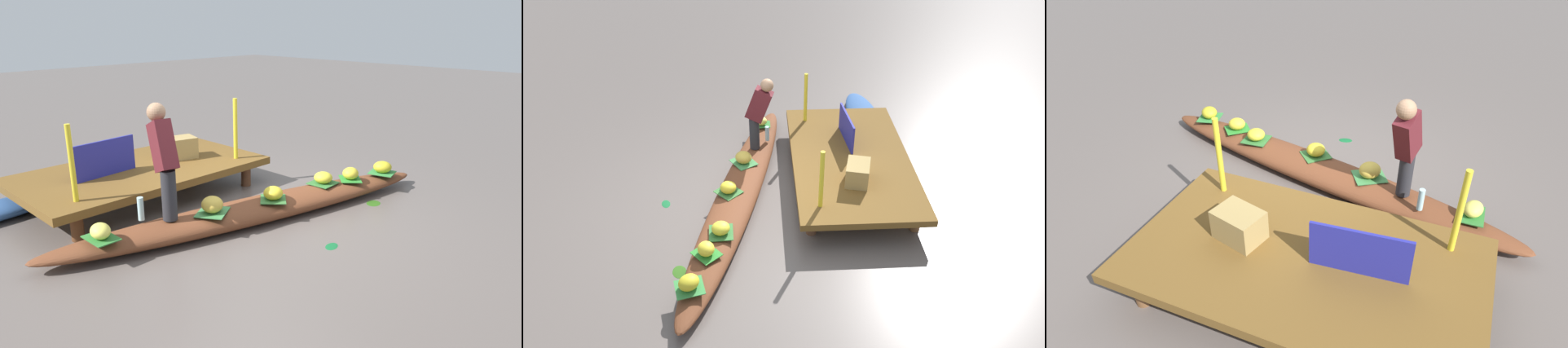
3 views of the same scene
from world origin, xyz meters
The scene contains 24 objects.
canal_water centered at (0.00, 0.00, 0.00)m, with size 40.00×40.00×0.00m, color #605651.
dock_platform centered at (-0.51, 1.73, 0.34)m, with size 3.20×1.80×0.40m.
vendor_boat centered at (0.00, 0.00, 0.13)m, with size 5.17×0.60×0.26m, color brown.
moored_boat centered at (-2.31, 2.30, 0.10)m, with size 2.06×0.58×0.19m, color #2F5390.
leaf_mat_0 centered at (1.00, -0.20, 0.26)m, with size 0.33×0.31×0.01m, color #337032.
banana_bunch_0 centered at (1.00, -0.20, 0.34)m, with size 0.24×0.24×0.15m, color gold.
leaf_mat_1 centered at (1.39, -0.36, 0.26)m, with size 0.33×0.27×0.01m, color #2D842E.
banana_bunch_1 centered at (1.39, -0.36, 0.34)m, with size 0.23×0.21×0.16m, color yellow.
leaf_mat_2 centered at (1.94, -0.51, 0.26)m, with size 0.31×0.33×0.01m, color #34843D.
banana_bunch_2 centered at (1.94, -0.51, 0.34)m, with size 0.22×0.25×0.16m, color gold.
leaf_mat_3 centered at (-0.66, 0.08, 0.26)m, with size 0.37×0.32×0.01m, color #3C7E43.
banana_bunch_3 centered at (-0.66, 0.08, 0.35)m, with size 0.26×0.24×0.18m, color gold.
leaf_mat_4 centered at (-1.86, 0.35, 0.26)m, with size 0.36×0.25×0.01m, color #2F7530.
banana_bunch_4 centered at (-1.86, 0.35, 0.34)m, with size 0.26×0.19×0.15m, color #E7DD58.
leaf_mat_5 centered at (0.11, -0.13, 0.26)m, with size 0.33×0.30×0.01m, color #377033.
banana_bunch_5 centered at (0.11, -0.13, 0.34)m, with size 0.24×0.23×0.16m, color yellow.
vendor_person centered at (-1.08, 0.34, 0.96)m, with size 0.28×0.48×1.23m.
water_bottle centered at (-1.32, 0.47, 0.39)m, with size 0.07×0.07×0.26m, color silver.
market_banner centered at (-1.01, 1.73, 0.63)m, with size 0.87×0.03×0.46m, color navy.
railing_post_west centered at (-1.71, 1.13, 0.83)m, with size 0.06×0.06×0.86m, color yellow.
railing_post_east centered at (0.69, 1.13, 0.83)m, with size 0.06×0.06×0.86m, color yellow.
produce_crate centered at (0.14, 1.72, 0.55)m, with size 0.44×0.32×0.30m, color #A2864E.
drifting_plant_0 centered at (1.43, -0.71, 0.00)m, with size 0.23×0.18×0.01m, color #2C5D17.
drifting_plant_1 centered at (0.01, -1.07, 0.00)m, with size 0.19×0.12×0.01m, color #14612F.
Camera 2 is at (6.16, 0.36, 4.72)m, focal length 35.69 mm.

